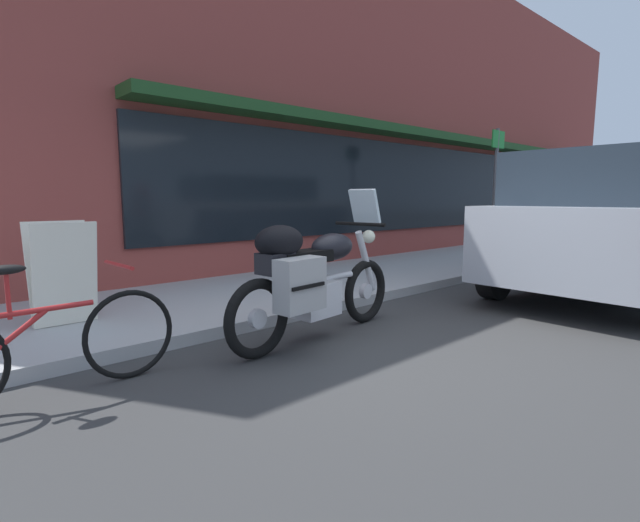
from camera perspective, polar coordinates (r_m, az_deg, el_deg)
ground_plane at (r=4.28m, az=7.78°, el=-10.33°), size 80.00×80.00×0.00m
storefront_building at (r=11.47m, az=13.53°, el=17.06°), size 20.36×0.90×6.57m
sidewalk_curb at (r=13.19m, az=25.17°, el=1.56°), size 30.00×2.51×0.12m
touring_motorcycle at (r=4.22m, az=-0.99°, el=-1.91°), size 2.19×0.81×1.41m
parked_bicycle at (r=3.55m, az=-30.60°, el=-9.00°), size 1.73×0.48×0.92m
parked_minivan at (r=7.51m, az=32.94°, el=3.93°), size 4.87×2.15×1.86m
sandwich_board_sign at (r=5.03m, az=-29.12°, el=-1.32°), size 0.55×0.42×0.98m
parking_sign_pole at (r=9.49m, az=20.76°, el=8.90°), size 0.44×0.07×2.49m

